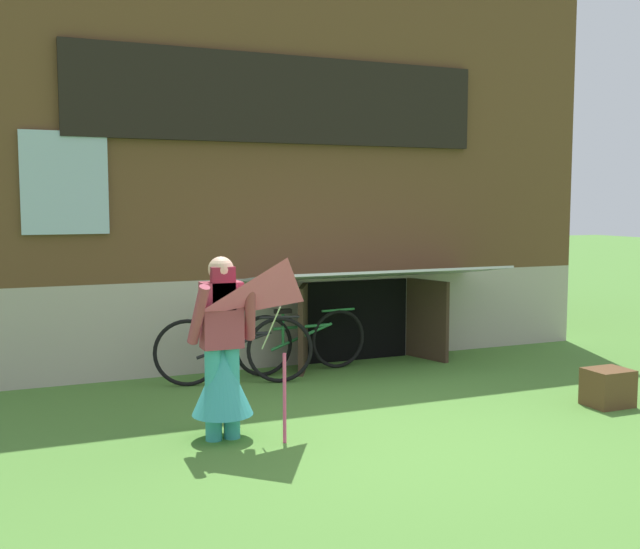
% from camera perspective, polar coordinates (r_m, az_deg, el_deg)
% --- Properties ---
extents(ground_plane, '(60.00, 60.00, 0.00)m').
position_cam_1_polar(ground_plane, '(6.69, 6.34, -12.03)').
color(ground_plane, '#4C7F33').
extents(log_house, '(8.72, 5.65, 4.81)m').
position_cam_1_polar(log_house, '(11.28, -6.75, 7.51)').
color(log_house, '#ADA393').
rests_on(log_house, ground_plane).
extents(person, '(0.61, 0.52, 1.56)m').
position_cam_1_polar(person, '(6.44, -7.41, -6.69)').
color(person, teal).
rests_on(person, ground_plane).
extents(kite, '(0.85, 0.83, 1.49)m').
position_cam_1_polar(kite, '(6.02, -2.47, -2.05)').
color(kite, '#E54C7F').
rests_on(kite, ground_plane).
extents(bicycle_green, '(1.69, 0.16, 0.77)m').
position_cam_1_polar(bicycle_green, '(8.93, -1.40, -5.05)').
color(bicycle_green, black).
rests_on(bicycle_green, ground_plane).
extents(bicycle_black, '(1.72, 0.45, 0.80)m').
position_cam_1_polar(bicycle_black, '(8.38, -6.55, -5.69)').
color(bicycle_black, black).
rests_on(bicycle_black, ground_plane).
extents(wooden_crate, '(0.42, 0.36, 0.37)m').
position_cam_1_polar(wooden_crate, '(8.04, 20.96, -7.99)').
color(wooden_crate, brown).
rests_on(wooden_crate, ground_plane).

